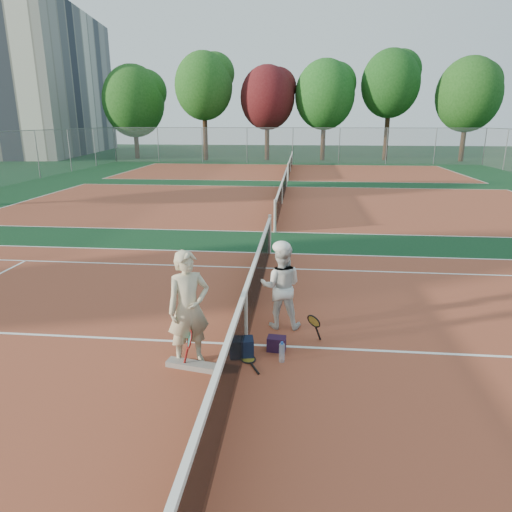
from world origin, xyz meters
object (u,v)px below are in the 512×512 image
at_px(player_b, 281,286).
at_px(racket_red, 190,350).
at_px(net_main, 246,317).
at_px(sports_bag_navy, 241,347).
at_px(apartment_block, 41,83).
at_px(racket_black_held, 313,330).
at_px(racket_spare, 248,359).
at_px(player_a, 189,308).
at_px(water_bottle, 282,353).
at_px(sports_bag_purple, 276,344).

relative_size(player_b, racket_red, 2.59).
height_order(net_main, player_b, player_b).
bearing_deg(sports_bag_navy, apartment_block, 122.23).
height_order(racket_black_held, sports_bag_navy, racket_black_held).
xyz_separation_m(racket_black_held, racket_spare, (-1.02, -0.61, -0.26)).
relative_size(net_main, sports_bag_navy, 29.19).
bearing_deg(racket_red, sports_bag_navy, 10.37).
relative_size(racket_spare, sports_bag_navy, 1.59).
distance_m(apartment_block, player_a, 52.69).
distance_m(player_b, racket_red, 2.08).
distance_m(player_a, racket_black_held, 2.12).
bearing_deg(racket_red, racket_spare, -0.13).
bearing_deg(net_main, water_bottle, -39.09).
bearing_deg(racket_black_held, player_a, -32.68).
bearing_deg(sports_bag_purple, racket_black_held, 23.74).
relative_size(apartment_block, racket_spare, 36.67).
bearing_deg(apartment_block, player_a, -58.63).
xyz_separation_m(player_a, player_b, (1.31, 1.41, -0.12)).
bearing_deg(player_a, sports_bag_purple, -10.29).
xyz_separation_m(net_main, racket_black_held, (1.10, 0.12, -0.24)).
distance_m(racket_spare, sports_bag_navy, 0.21).
xyz_separation_m(player_b, water_bottle, (0.08, -1.28, -0.61)).
xyz_separation_m(net_main, sports_bag_purple, (0.51, -0.14, -0.39)).
height_order(racket_red, racket_spare, racket_red).
bearing_deg(net_main, racket_red, -133.25).
relative_size(net_main, racket_spare, 18.30).
distance_m(player_a, sports_bag_navy, 1.09).
bearing_deg(racket_spare, net_main, -16.52).
height_order(racket_spare, sports_bag_navy, sports_bag_navy).
bearing_deg(net_main, sports_bag_purple, -15.61).
distance_m(player_a, racket_red, 0.62).
height_order(racket_red, sports_bag_navy, racket_red).
bearing_deg(net_main, apartment_block, 122.47).
height_order(racket_spare, sports_bag_purple, sports_bag_purple).
distance_m(racket_red, water_bottle, 1.40).
bearing_deg(player_b, apartment_block, -55.64).
bearing_deg(sports_bag_purple, water_bottle, -73.98).
bearing_deg(net_main, player_a, -141.05).
height_order(racket_spare, water_bottle, water_bottle).
bearing_deg(apartment_block, sports_bag_purple, -57.14).
bearing_deg(racket_red, racket_black_held, 6.18).
xyz_separation_m(racket_spare, sports_bag_purple, (0.42, 0.35, 0.10)).
distance_m(racket_red, racket_spare, 0.93).
xyz_separation_m(apartment_block, water_bottle, (28.61, -44.50, -7.35)).
height_order(apartment_block, sports_bag_purple, apartment_block).
distance_m(player_b, sports_bag_navy, 1.42).
xyz_separation_m(net_main, apartment_block, (-28.00, 44.00, 6.99)).
distance_m(racket_red, sports_bag_navy, 0.85).
height_order(player_b, racket_black_held, player_b).
xyz_separation_m(player_a, racket_spare, (0.87, 0.14, -0.87)).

